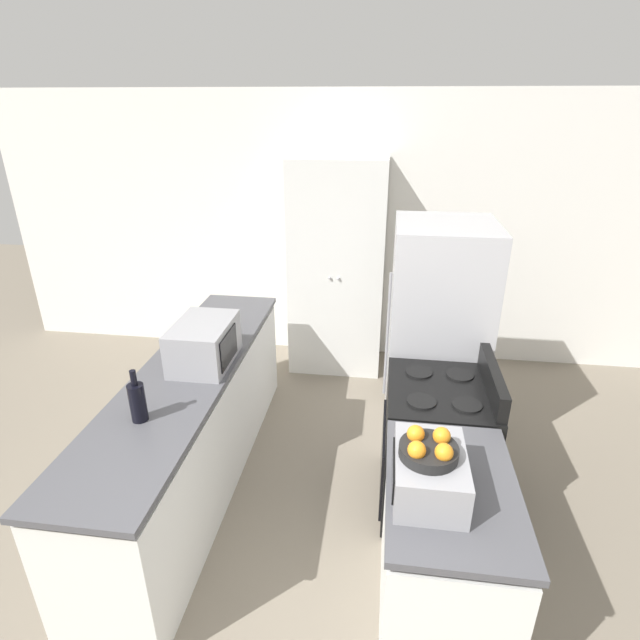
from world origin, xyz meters
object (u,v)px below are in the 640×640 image
Objects in this scene: microwave at (204,343)px; refrigerator at (436,337)px; pantry_cabinet at (337,268)px; stove at (435,447)px; toaster_oven at (429,473)px; wine_bottle at (137,401)px; fruit_bowl at (429,448)px.

refrigerator is at bearing 22.80° from microwave.
stove is at bearing -65.86° from pantry_cabinet.
microwave is (-1.53, 0.12, 0.58)m from stove.
toaster_oven is (1.39, -1.01, -0.04)m from microwave.
wine_bottle is (-1.69, -1.33, 0.14)m from refrigerator.
pantry_cabinet is 1.18× the size of refrigerator.
pantry_cabinet is 2.12m from stove.
microwave is at bearing -111.70° from pantry_cabinet.
toaster_oven is (-0.17, -1.67, 0.13)m from refrigerator.
fruit_bowl is (1.51, -0.35, 0.13)m from wine_bottle.
fruit_bowl reaches higher than wine_bottle.
toaster_oven is at bearing -95.67° from refrigerator.
toaster_oven is (1.52, -0.34, -0.02)m from wine_bottle.
pantry_cabinet is at bearing 68.30° from microwave.
refrigerator reaches higher than stove.
fruit_bowl reaches higher than microwave.
fruit_bowl reaches higher than toaster_oven.
pantry_cabinet reaches higher than toaster_oven.
refrigerator reaches higher than toaster_oven.
wine_bottle is at bearing -108.89° from pantry_cabinet.
stove is at bearing 18.47° from wine_bottle.
microwave is 1.70× the size of wine_bottle.
pantry_cabinet is at bearing 128.32° from refrigerator.
pantry_cabinet is at bearing 103.83° from fruit_bowl.
pantry_cabinet reaches higher than microwave.
stove is at bearing -4.43° from microwave.
wine_bottle is 1.56m from toaster_oven.
stove is 4.13× the size of fruit_bowl.
wine_bottle is 1.21× the size of fruit_bowl.
microwave is at bearing -157.20° from refrigerator.
refrigerator is at bearing 83.90° from fruit_bowl.
wine_bottle reaches higher than stove.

